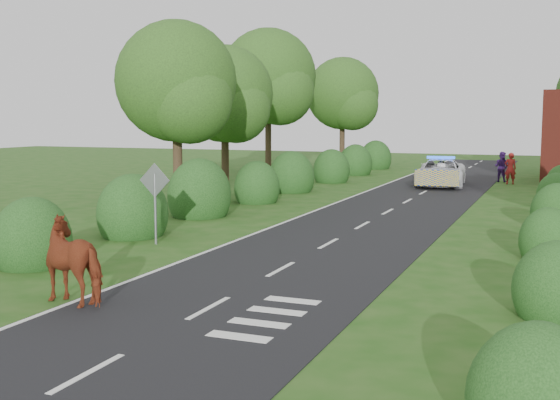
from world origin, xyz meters
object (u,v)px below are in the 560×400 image
at_px(cow, 79,266).
at_px(pedestrian_purple, 502,167).
at_px(pedestrian_red, 510,168).
at_px(road_sign, 155,191).
at_px(police_van, 441,172).

bearing_deg(cow, pedestrian_purple, 178.35).
height_order(pedestrian_red, pedestrian_purple, pedestrian_red).
xyz_separation_m(road_sign, pedestrian_purple, (8.26, 26.04, -0.73)).
bearing_deg(pedestrian_red, cow, 64.26).
bearing_deg(cow, pedestrian_red, 176.85).
relative_size(cow, police_van, 0.37).
bearing_deg(pedestrian_purple, road_sign, 93.69).
distance_m(road_sign, pedestrian_red, 26.25).
relative_size(pedestrian_red, pedestrian_purple, 1.01).
bearing_deg(road_sign, cow, -71.81).
bearing_deg(road_sign, police_van, 76.61).
xyz_separation_m(road_sign, pedestrian_red, (8.86, 24.70, -0.72)).
relative_size(cow, pedestrian_purple, 1.17).
bearing_deg(road_sign, pedestrian_red, 70.27).
bearing_deg(pedestrian_red, pedestrian_purple, -79.37).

